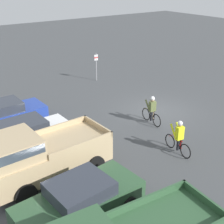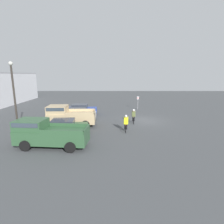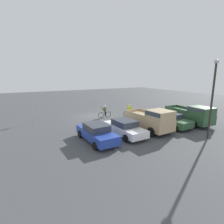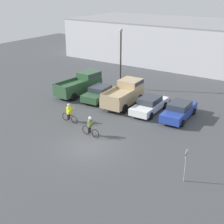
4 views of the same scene
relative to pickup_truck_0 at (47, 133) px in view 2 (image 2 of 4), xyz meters
name	(u,v)px [view 2 (image 2 of 4)]	position (x,y,z in m)	size (l,w,h in m)	color
ground_plane	(144,120)	(7.90, -8.84, -1.10)	(80.00, 80.00, 0.00)	#424447
pickup_truck_0	(47,133)	(0.00, 0.00, 0.00)	(2.46, 5.54, 2.12)	#2D5133
sedan_0	(63,127)	(2.77, -0.45, -0.38)	(2.29, 4.58, 1.42)	#2D5133
pickup_truck_1	(68,115)	(5.55, -0.25, 0.06)	(2.47, 5.03, 2.24)	tan
sedan_1	(77,114)	(8.37, -0.58, -0.39)	(2.04, 4.75, 1.41)	white
sedan_2	(80,109)	(11.17, -0.46, -0.38)	(2.06, 4.73, 1.45)	#233D9E
cyclist_0	(134,116)	(6.87, -7.43, -0.30)	(1.73, 0.49, 1.63)	black
cyclist_1	(126,123)	(3.81, -6.31, -0.28)	(1.79, 0.50, 1.66)	black
fire_lane_sign	(138,101)	(15.09, -9.08, 0.20)	(0.06, 0.30, 2.15)	#9E9EA3
lamppost	(14,93)	(2.58, 3.63, 2.75)	(0.36, 0.36, 6.55)	#2D2823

